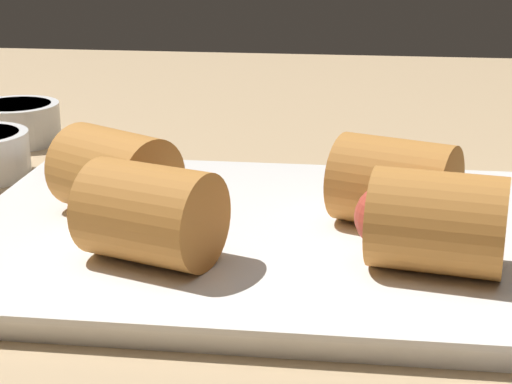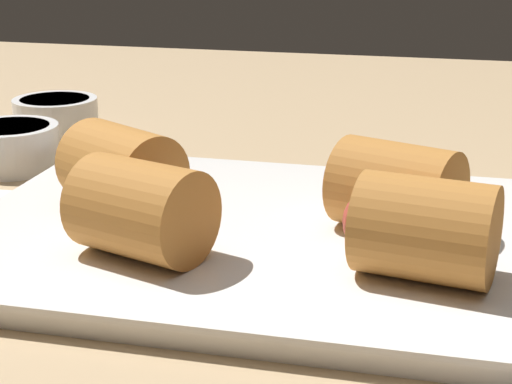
% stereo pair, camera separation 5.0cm
% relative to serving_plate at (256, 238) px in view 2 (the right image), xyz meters
% --- Properties ---
extents(table_surface, '(1.80, 1.40, 0.02)m').
position_rel_serving_plate_xyz_m(table_surface, '(0.02, -0.01, -0.02)').
color(table_surface, tan).
rests_on(table_surface, ground).
extents(serving_plate, '(0.33, 0.25, 0.01)m').
position_rel_serving_plate_xyz_m(serving_plate, '(0.00, 0.00, 0.00)').
color(serving_plate, white).
rests_on(serving_plate, table_surface).
extents(roll_front_left, '(0.08, 0.07, 0.05)m').
position_rel_serving_plate_xyz_m(roll_front_left, '(-0.05, -0.05, 0.03)').
color(roll_front_left, '#B77533').
rests_on(roll_front_left, serving_plate).
extents(roll_front_right, '(0.08, 0.07, 0.05)m').
position_rel_serving_plate_xyz_m(roll_front_right, '(0.07, 0.01, 0.03)').
color(roll_front_right, '#B77533').
rests_on(roll_front_right, serving_plate).
extents(roll_back_left, '(0.08, 0.08, 0.05)m').
position_rel_serving_plate_xyz_m(roll_back_left, '(-0.09, 0.01, 0.03)').
color(roll_back_left, '#B77533').
rests_on(roll_back_left, serving_plate).
extents(roll_back_right, '(0.08, 0.06, 0.05)m').
position_rel_serving_plate_xyz_m(roll_back_right, '(0.09, -0.05, 0.03)').
color(roll_back_right, '#B77533').
rests_on(roll_back_right, serving_plate).
extents(dipping_bowl_near, '(0.07, 0.07, 0.03)m').
position_rel_serving_plate_xyz_m(dipping_bowl_near, '(-0.21, 0.11, 0.01)').
color(dipping_bowl_near, white).
rests_on(dipping_bowl_near, table_surface).
extents(dipping_bowl_far, '(0.07, 0.07, 0.03)m').
position_rel_serving_plate_xyz_m(dipping_bowl_far, '(-0.23, 0.21, 0.01)').
color(dipping_bowl_far, white).
rests_on(dipping_bowl_far, table_surface).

